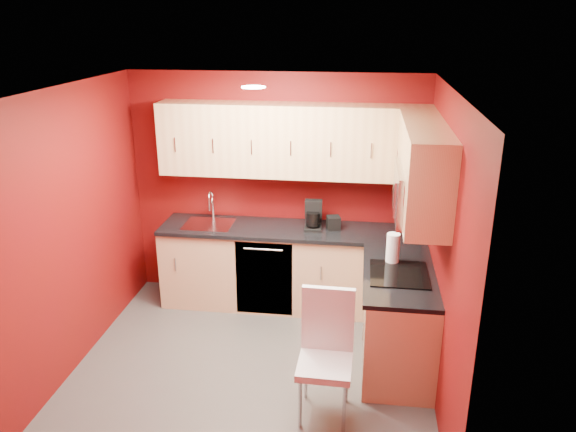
% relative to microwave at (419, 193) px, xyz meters
% --- Properties ---
extents(floor, '(3.20, 3.20, 0.00)m').
position_rel_microwave_xyz_m(floor, '(-1.39, -0.20, -1.66)').
color(floor, '#454340').
rests_on(floor, ground).
extents(ceiling, '(3.20, 3.20, 0.00)m').
position_rel_microwave_xyz_m(ceiling, '(-1.39, -0.20, 0.84)').
color(ceiling, white).
rests_on(ceiling, wall_back).
extents(wall_back, '(3.20, 0.00, 3.20)m').
position_rel_microwave_xyz_m(wall_back, '(-1.39, 1.30, -0.41)').
color(wall_back, '#5E0C09').
rests_on(wall_back, floor).
extents(wall_front, '(3.20, 0.00, 3.20)m').
position_rel_microwave_xyz_m(wall_front, '(-1.39, -1.70, -0.41)').
color(wall_front, '#5E0C09').
rests_on(wall_front, floor).
extents(wall_left, '(0.00, 3.00, 3.00)m').
position_rel_microwave_xyz_m(wall_left, '(-2.99, -0.20, -0.41)').
color(wall_left, '#5E0C09').
rests_on(wall_left, floor).
extents(wall_right, '(0.00, 3.00, 3.00)m').
position_rel_microwave_xyz_m(wall_right, '(0.21, -0.20, -0.41)').
color(wall_right, '#5E0C09').
rests_on(wall_right, floor).
extents(base_cabinets_back, '(2.80, 0.60, 0.87)m').
position_rel_microwave_xyz_m(base_cabinets_back, '(-1.19, 1.00, -1.22)').
color(base_cabinets_back, tan).
rests_on(base_cabinets_back, floor).
extents(base_cabinets_right, '(0.60, 1.30, 0.87)m').
position_rel_microwave_xyz_m(base_cabinets_right, '(-0.09, 0.05, -1.22)').
color(base_cabinets_right, tan).
rests_on(base_cabinets_right, floor).
extents(countertop_back, '(2.80, 0.63, 0.04)m').
position_rel_microwave_xyz_m(countertop_back, '(-1.19, 0.99, -0.77)').
color(countertop_back, black).
rests_on(countertop_back, base_cabinets_back).
extents(countertop_right, '(0.63, 1.27, 0.04)m').
position_rel_microwave_xyz_m(countertop_right, '(-0.11, 0.04, -0.77)').
color(countertop_right, black).
rests_on(countertop_right, base_cabinets_right).
extents(upper_cabinets_back, '(2.80, 0.35, 0.75)m').
position_rel_microwave_xyz_m(upper_cabinets_back, '(-1.19, 1.13, 0.17)').
color(upper_cabinets_back, '#E5BD81').
rests_on(upper_cabinets_back, wall_back).
extents(upper_cabinets_right, '(0.35, 1.55, 0.75)m').
position_rel_microwave_xyz_m(upper_cabinets_right, '(0.03, 0.24, 0.23)').
color(upper_cabinets_right, '#E5BD81').
rests_on(upper_cabinets_right, wall_right).
extents(microwave, '(0.42, 0.76, 0.42)m').
position_rel_microwave_xyz_m(microwave, '(0.00, 0.00, 0.00)').
color(microwave, silver).
rests_on(microwave, upper_cabinets_right).
extents(cooktop, '(0.50, 0.55, 0.01)m').
position_rel_microwave_xyz_m(cooktop, '(-0.11, 0.00, -0.74)').
color(cooktop, black).
rests_on(cooktop, countertop_right).
extents(sink, '(0.52, 0.42, 0.35)m').
position_rel_microwave_xyz_m(sink, '(-2.09, 1.00, -0.72)').
color(sink, silver).
rests_on(sink, countertop_back).
extents(dishwasher_front, '(0.60, 0.02, 0.82)m').
position_rel_microwave_xyz_m(dishwasher_front, '(-1.44, 0.71, -1.22)').
color(dishwasher_front, black).
rests_on(dishwasher_front, base_cabinets_back).
extents(downlight, '(0.20, 0.20, 0.01)m').
position_rel_microwave_xyz_m(downlight, '(-1.39, 0.10, 0.82)').
color(downlight, white).
rests_on(downlight, ceiling).
extents(coffee_maker, '(0.19, 0.25, 0.30)m').
position_rel_microwave_xyz_m(coffee_maker, '(-0.96, 1.00, -0.60)').
color(coffee_maker, black).
rests_on(coffee_maker, countertop_back).
extents(napkin_holder, '(0.16, 0.16, 0.14)m').
position_rel_microwave_xyz_m(napkin_holder, '(-0.75, 1.02, -0.68)').
color(napkin_holder, black).
rests_on(napkin_holder, countertop_back).
extents(paper_towel, '(0.21, 0.21, 0.28)m').
position_rel_microwave_xyz_m(paper_towel, '(-0.17, 0.25, -0.61)').
color(paper_towel, white).
rests_on(paper_towel, countertop_right).
extents(dining_chair, '(0.43, 0.45, 1.04)m').
position_rel_microwave_xyz_m(dining_chair, '(-0.69, -0.78, -1.14)').
color(dining_chair, silver).
rests_on(dining_chair, floor).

